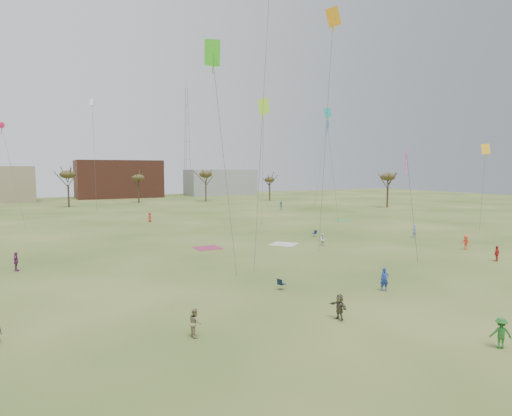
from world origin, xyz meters
name	(u,v)px	position (x,y,z in m)	size (l,w,h in m)	color
ground	(332,297)	(0.00, 0.00, 0.00)	(260.00, 260.00, 0.00)	#2A4A17
flyer_near_center	(501,333)	(2.34, -11.08, 0.81)	(1.05, 0.60, 1.62)	#206121
flyer_near_right	(384,279)	(4.56, -0.49, 0.88)	(0.64, 0.42, 1.76)	navy
spectator_fore_a	(497,254)	(22.15, 2.20, 0.78)	(0.91, 0.38, 1.55)	red
spectator_fore_b	(195,322)	(-11.17, -2.36, 0.79)	(0.77, 0.60, 1.58)	#96855F
spectator_fore_c	(339,307)	(-2.42, -3.91, 0.80)	(1.48, 0.47, 1.60)	#4F4938
flyer_mid_b	(466,242)	(24.80, 7.66, 0.86)	(1.12, 0.64, 1.73)	#E9432B
flyer_mid_c	(414,231)	(26.33, 16.58, 0.90)	(0.65, 0.43, 1.79)	#78A0C9
spectator_mid_d	(16,262)	(-20.61, 19.48, 0.88)	(1.03, 0.43, 1.76)	#843778
spectator_mid_e	(323,240)	(11.75, 17.19, 0.73)	(0.71, 0.55, 1.46)	silver
flyer_far_b	(150,217)	(-1.34, 50.07, 0.83)	(0.81, 0.53, 1.66)	red
flyer_far_c	(281,206)	(30.44, 58.92, 0.93)	(1.20, 0.69, 1.86)	navy
blanket_cream	(284,244)	(8.09, 20.27, 0.00)	(3.00, 3.00, 0.03)	beige
blanket_plum	(208,248)	(-1.14, 22.18, 0.00)	(2.97, 2.97, 0.03)	#932D4F
blanket_olive	(342,220)	(30.01, 36.47, 0.00)	(2.69, 2.69, 0.03)	green
camp_chair_center	(281,286)	(-2.24, 3.37, 0.26)	(0.69, 0.66, 0.87)	#121F33
camp_chair_right	(314,235)	(14.84, 23.42, 0.26)	(0.60, 0.56, 0.87)	#15163B
kites_aloft	(207,77)	(0.54, 26.25, 20.49)	(71.05, 75.04, 26.83)	red
tree_line	(113,178)	(-2.85, 79.12, 7.09)	(117.44, 49.32, 8.91)	#3A2B1E
building_brick	(118,179)	(5.00, 120.00, 6.00)	(26.00, 16.00, 12.00)	brown
building_grey	(220,182)	(40.00, 118.00, 4.50)	(24.00, 12.00, 9.00)	gray
radio_tower	(187,141)	(30.00, 125.00, 19.21)	(1.51, 1.72, 41.00)	#9EA3A8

